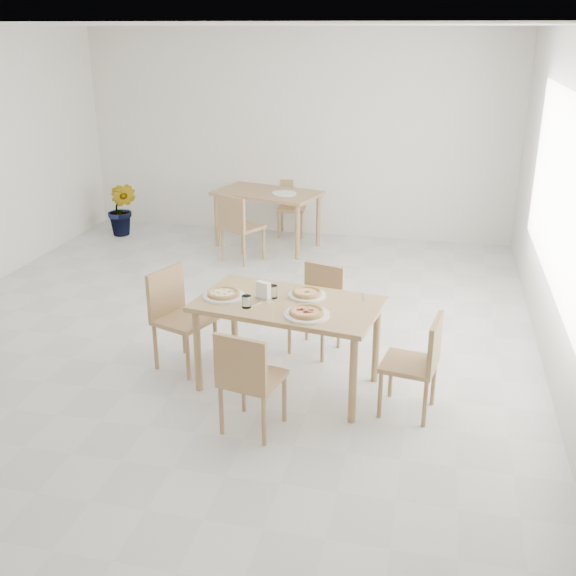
% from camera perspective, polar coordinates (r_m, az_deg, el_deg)
% --- Properties ---
extents(room, '(7.28, 7.00, 7.00)m').
position_cam_1_polar(room, '(6.23, 21.96, 7.82)').
color(room, silver).
rests_on(room, ground).
extents(main_table, '(1.55, 1.03, 0.75)m').
position_cam_1_polar(main_table, '(5.37, -0.00, -2.04)').
color(main_table, tan).
rests_on(main_table, ground).
extents(chair_south, '(0.47, 0.47, 0.81)m').
position_cam_1_polar(chair_south, '(4.83, -3.43, -7.42)').
color(chair_south, '#9E7D4F').
rests_on(chair_south, ground).
extents(chair_north, '(0.49, 0.49, 0.79)m').
position_cam_1_polar(chair_north, '(6.11, 2.61, -1.19)').
color(chair_north, '#9E7D4F').
rests_on(chair_north, ground).
extents(chair_west, '(0.55, 0.55, 0.87)m').
position_cam_1_polar(chair_west, '(5.87, -9.40, -1.94)').
color(chair_west, '#9E7D4F').
rests_on(chair_west, ground).
extents(chair_east, '(0.45, 0.45, 0.80)m').
position_cam_1_polar(chair_east, '(5.16, 11.07, -5.92)').
color(chair_east, '#9E7D4F').
rests_on(chair_east, ground).
extents(plate_margherita, '(0.31, 0.31, 0.02)m').
position_cam_1_polar(plate_margherita, '(5.44, 1.62, -0.61)').
color(plate_margherita, white).
rests_on(plate_margherita, main_table).
extents(plate_mushroom, '(0.33, 0.33, 0.02)m').
position_cam_1_polar(plate_mushroom, '(5.45, -5.47, -0.66)').
color(plate_mushroom, white).
rests_on(plate_mushroom, main_table).
extents(plate_pepperoni, '(0.35, 0.35, 0.02)m').
position_cam_1_polar(plate_pepperoni, '(5.08, 1.60, -2.26)').
color(plate_pepperoni, white).
rests_on(plate_pepperoni, main_table).
extents(pizza_margherita, '(0.28, 0.28, 0.03)m').
position_cam_1_polar(pizza_margherita, '(5.44, 1.63, -0.39)').
color(pizza_margherita, tan).
rests_on(pizza_margherita, plate_margherita).
extents(pizza_mushroom, '(0.27, 0.27, 0.03)m').
position_cam_1_polar(pizza_mushroom, '(5.44, -5.48, -0.44)').
color(pizza_mushroom, tan).
rests_on(pizza_mushroom, plate_mushroom).
extents(pizza_pepperoni, '(0.35, 0.35, 0.03)m').
position_cam_1_polar(pizza_pepperoni, '(5.07, 1.60, -2.02)').
color(pizza_pepperoni, tan).
rests_on(pizza_pepperoni, plate_pepperoni).
extents(tumbler_a, '(0.07, 0.07, 0.10)m').
position_cam_1_polar(tumbler_a, '(5.22, -3.54, -1.16)').
color(tumbler_a, white).
rests_on(tumbler_a, main_table).
extents(tumbler_b, '(0.08, 0.08, 0.10)m').
position_cam_1_polar(tumbler_b, '(5.40, -1.32, -0.32)').
color(tumbler_b, white).
rests_on(tumbler_b, main_table).
extents(napkin_holder, '(0.14, 0.11, 0.14)m').
position_cam_1_polar(napkin_holder, '(5.37, -2.10, -0.23)').
color(napkin_holder, silver).
rests_on(napkin_holder, main_table).
extents(fork_a, '(0.04, 0.17, 0.01)m').
position_cam_1_polar(fork_a, '(5.44, 6.43, -0.82)').
color(fork_a, silver).
rests_on(fork_a, main_table).
extents(fork_b, '(0.10, 0.15, 0.01)m').
position_cam_1_polar(fork_b, '(5.32, -2.47, -1.24)').
color(fork_b, silver).
rests_on(fork_b, main_table).
extents(second_table, '(1.50, 1.08, 0.75)m').
position_cam_1_polar(second_table, '(9.02, -1.76, 7.58)').
color(second_table, '#9E7D4F').
rests_on(second_table, ground).
extents(chair_back_s, '(0.57, 0.57, 0.87)m').
position_cam_1_polar(chair_back_s, '(8.43, -4.24, 5.46)').
color(chair_back_s, '#9E7D4F').
rests_on(chair_back_s, ground).
extents(chair_back_n, '(0.41, 0.41, 0.77)m').
position_cam_1_polar(chair_back_n, '(9.64, 0.39, 7.18)').
color(chair_back_n, '#9E7D4F').
rests_on(chair_back_n, ground).
extents(plate_empty, '(0.32, 0.32, 0.02)m').
position_cam_1_polar(plate_empty, '(8.86, -0.33, 8.01)').
color(plate_empty, white).
rests_on(plate_empty, second_table).
extents(potted_plant, '(0.42, 0.34, 0.77)m').
position_cam_1_polar(potted_plant, '(9.86, -13.87, 6.51)').
color(potted_plant, '#23681F').
rests_on(potted_plant, ground).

